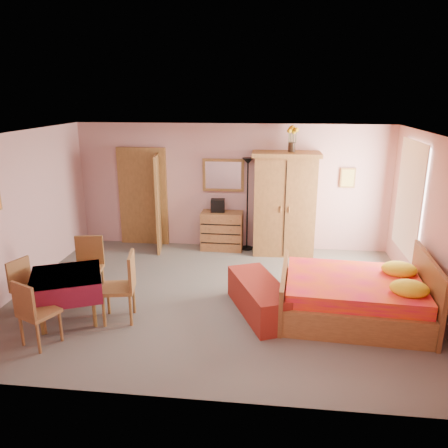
# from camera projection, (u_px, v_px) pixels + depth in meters

# --- Properties ---
(floor) EXTENTS (6.50, 6.50, 0.00)m
(floor) POSITION_uv_depth(u_px,v_px,m) (216.00, 296.00, 7.11)
(floor) COLOR slate
(floor) RESTS_ON ground
(ceiling) EXTENTS (6.50, 6.50, 0.00)m
(ceiling) POSITION_uv_depth(u_px,v_px,m) (215.00, 135.00, 6.37)
(ceiling) COLOR brown
(ceiling) RESTS_ON wall_back
(wall_back) EXTENTS (6.50, 0.10, 2.60)m
(wall_back) POSITION_uv_depth(u_px,v_px,m) (231.00, 187.00, 9.12)
(wall_back) COLOR #C58E8F
(wall_back) RESTS_ON floor
(wall_front) EXTENTS (6.50, 0.10, 2.60)m
(wall_front) POSITION_uv_depth(u_px,v_px,m) (182.00, 289.00, 4.36)
(wall_front) COLOR #C58E8F
(wall_front) RESTS_ON floor
(wall_left) EXTENTS (0.10, 5.00, 2.60)m
(wall_left) POSITION_uv_depth(u_px,v_px,m) (18.00, 214.00, 7.10)
(wall_left) COLOR #C58E8F
(wall_left) RESTS_ON floor
(wall_right) EXTENTS (0.10, 5.00, 2.60)m
(wall_right) POSITION_uv_depth(u_px,v_px,m) (435.00, 227.00, 6.38)
(wall_right) COLOR #C58E8F
(wall_right) RESTS_ON floor
(doorway) EXTENTS (1.06, 0.12, 2.15)m
(doorway) POSITION_uv_depth(u_px,v_px,m) (143.00, 198.00, 9.38)
(doorway) COLOR #9E6B35
(doorway) RESTS_ON floor
(window) EXTENTS (0.08, 1.40, 1.95)m
(window) POSITION_uv_depth(u_px,v_px,m) (410.00, 198.00, 7.48)
(window) COLOR white
(window) RESTS_ON wall_right
(picture_back) EXTENTS (0.30, 0.04, 0.40)m
(picture_back) POSITION_uv_depth(u_px,v_px,m) (348.00, 178.00, 8.76)
(picture_back) COLOR #D8BF59
(picture_back) RESTS_ON wall_back
(chest_of_drawers) EXTENTS (0.87, 0.44, 0.81)m
(chest_of_drawers) POSITION_uv_depth(u_px,v_px,m) (222.00, 231.00, 9.17)
(chest_of_drawers) COLOR brown
(chest_of_drawers) RESTS_ON floor
(wall_mirror) EXTENTS (0.86, 0.05, 0.68)m
(wall_mirror) POSITION_uv_depth(u_px,v_px,m) (223.00, 175.00, 9.04)
(wall_mirror) COLOR silver
(wall_mirror) RESTS_ON wall_back
(stereo) EXTENTS (0.30, 0.23, 0.27)m
(stereo) POSITION_uv_depth(u_px,v_px,m) (218.00, 205.00, 9.05)
(stereo) COLOR black
(stereo) RESTS_ON chest_of_drawers
(floor_lamp) EXTENTS (0.26, 0.26, 1.94)m
(floor_lamp) POSITION_uv_depth(u_px,v_px,m) (247.00, 205.00, 9.01)
(floor_lamp) COLOR black
(floor_lamp) RESTS_ON floor
(wardrobe) EXTENTS (1.34, 0.71, 2.08)m
(wardrobe) POSITION_uv_depth(u_px,v_px,m) (284.00, 204.00, 8.77)
(wardrobe) COLOR #976433
(wardrobe) RESTS_ON floor
(sunflower_vase) EXTENTS (0.21, 0.21, 0.50)m
(sunflower_vase) POSITION_uv_depth(u_px,v_px,m) (292.00, 139.00, 8.43)
(sunflower_vase) COLOR yellow
(sunflower_vase) RESTS_ON wardrobe
(bed) EXTENTS (2.21, 1.79, 0.98)m
(bed) POSITION_uv_depth(u_px,v_px,m) (353.00, 285.00, 6.37)
(bed) COLOR #EA163D
(bed) RESTS_ON floor
(bench) EXTENTS (1.09, 1.59, 0.50)m
(bench) POSITION_uv_depth(u_px,v_px,m) (260.00, 298.00, 6.52)
(bench) COLOR maroon
(bench) RESTS_ON floor
(dining_table) EXTENTS (1.26, 1.26, 0.70)m
(dining_table) POSITION_uv_depth(u_px,v_px,m) (68.00, 297.00, 6.32)
(dining_table) COLOR maroon
(dining_table) RESTS_ON floor
(chair_south) EXTENTS (0.56, 0.56, 0.92)m
(chair_south) POSITION_uv_depth(u_px,v_px,m) (39.00, 312.00, 5.66)
(chair_south) COLOR #945D32
(chair_south) RESTS_ON floor
(chair_north) EXTENTS (0.51, 0.51, 0.98)m
(chair_north) POSITION_uv_depth(u_px,v_px,m) (88.00, 269.00, 6.96)
(chair_north) COLOR #976433
(chair_north) RESTS_ON floor
(chair_west) EXTENTS (0.50, 0.50, 0.85)m
(chair_west) POSITION_uv_depth(u_px,v_px,m) (29.00, 288.00, 6.42)
(chair_west) COLOR #9A6634
(chair_west) RESTS_ON floor
(chair_east) EXTENTS (0.54, 0.54, 1.02)m
(chair_east) POSITION_uv_depth(u_px,v_px,m) (118.00, 288.00, 6.25)
(chair_east) COLOR #9C6A35
(chair_east) RESTS_ON floor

